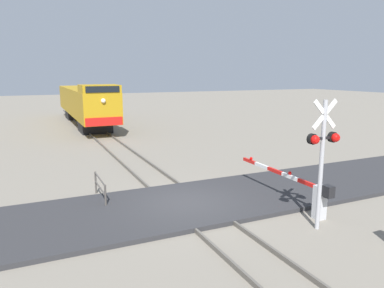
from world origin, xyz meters
The scene contains 8 objects.
ground_plane centered at (0.00, 0.00, 0.00)m, with size 160.00×160.00×0.00m, color gray.
rail_track_left centered at (-0.72, 0.00, 0.07)m, with size 0.08×80.00×0.15m, color #59544C.
rail_track_right centered at (0.72, 0.00, 0.07)m, with size 0.08×80.00×0.15m, color #59544C.
road_surface centered at (0.00, 0.00, 0.08)m, with size 36.00×4.72×0.16m, color #2D2D30.
locomotive centered at (0.00, 24.90, 2.16)m, with size 2.98×19.20×4.14m.
crossing_signal centered at (3.05, -3.75, 2.67)m, with size 1.18×0.33×4.26m.
crossing_gate centered at (3.71, -2.48, 0.82)m, with size 0.36×5.41×1.32m.
guard_railing centered at (-2.92, 1.94, 0.61)m, with size 0.08×2.12×0.95m.
Camera 1 is at (-5.37, -12.25, 5.04)m, focal length 34.10 mm.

